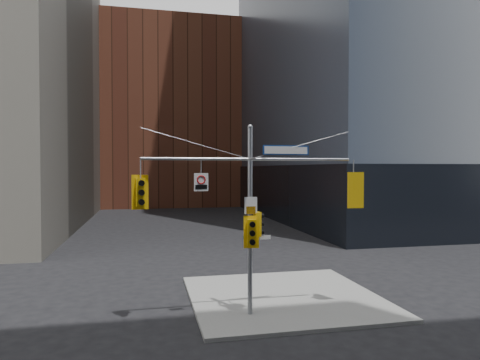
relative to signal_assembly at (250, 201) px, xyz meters
name	(u,v)px	position (x,y,z in m)	size (l,w,h in m)	color
ground	(264,338)	(0.00, -1.99, -4.42)	(160.00, 160.00, 0.00)	black
sidewalk_corner	(284,297)	(2.00, 2.01, -4.34)	(8.00, 8.00, 0.15)	gray
podium_ne	(417,191)	(28.00, 30.01, -1.42)	(36.40, 36.40, 6.00)	black
brick_midrise	(169,118)	(0.00, 56.01, 9.58)	(26.00, 20.00, 28.00)	brown
signal_assembly	(250,201)	(0.00, 0.00, 0.00)	(8.00, 0.80, 7.30)	#96999E
traffic_light_west_arm	(141,192)	(-4.00, 0.01, 0.38)	(0.59, 0.52, 1.24)	#E9B10C
traffic_light_east_arm	(353,190)	(4.22, 0.00, 0.38)	(0.68, 0.53, 1.41)	#E9B10C
traffic_light_pole_side	(258,224)	(0.32, 0.01, -0.87)	(0.40, 0.34, 0.93)	#E9B10C
traffic_light_pole_front	(252,233)	(0.00, -0.27, -1.14)	(0.58, 0.49, 1.21)	#E9B10C
street_sign_blade	(286,150)	(1.41, 0.00, 1.93)	(1.88, 0.20, 0.37)	navy
regulatory_sign_arm	(201,182)	(-1.84, -0.02, 0.75)	(0.53, 0.09, 0.66)	silver
regulatory_sign_pole	(251,206)	(0.00, -0.12, -0.17)	(0.49, 0.05, 0.63)	silver
street_blade_ew	(262,238)	(0.45, 0.01, -1.39)	(0.73, 0.11, 0.15)	silver
street_blade_ns	(247,239)	(0.00, 0.46, -1.48)	(0.13, 0.83, 0.17)	#145926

